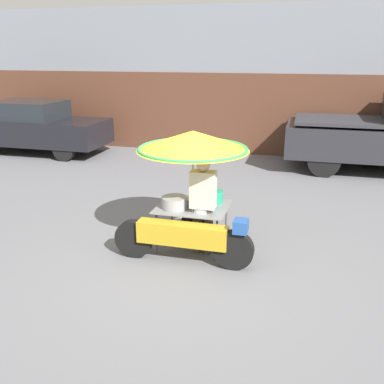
% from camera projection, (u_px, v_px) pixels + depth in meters
% --- Properties ---
extents(ground_plane, '(36.00, 36.00, 0.00)m').
position_uv_depth(ground_plane, '(184.00, 262.00, 6.41)').
color(ground_plane, slate).
extents(shopfront_building, '(28.00, 2.06, 4.30)m').
position_uv_depth(shopfront_building, '(256.00, 80.00, 13.43)').
color(shopfront_building, gray).
rests_on(shopfront_building, ground).
extents(vendor_motorcycle_cart, '(2.12, 1.72, 1.88)m').
position_uv_depth(vendor_motorcycle_cart, '(192.00, 163.00, 6.45)').
color(vendor_motorcycle_cart, black).
rests_on(vendor_motorcycle_cart, ground).
extents(vendor_person, '(0.38, 0.22, 1.53)m').
position_uv_depth(vendor_person, '(203.00, 202.00, 6.45)').
color(vendor_person, '#4C473D').
rests_on(vendor_person, ground).
extents(parked_car, '(4.38, 1.75, 1.58)m').
position_uv_depth(parked_car, '(34.00, 127.00, 13.10)').
color(parked_car, black).
rests_on(parked_car, ground).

